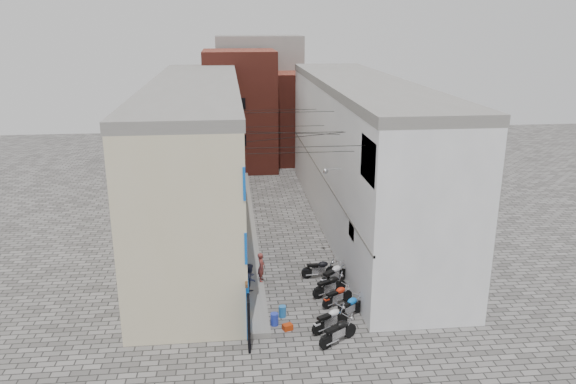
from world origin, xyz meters
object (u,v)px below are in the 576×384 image
object	(u,v)px
motorcycle_b	(330,318)
motorcycle_d	(337,295)
motorcycle_e	(330,284)
motorcycle_g	(319,268)
motorcycle_a	(338,330)
person_a	(261,267)
red_crate	(288,327)
person_b	(251,278)
motorcycle_f	(334,274)
water_jug_far	(282,311)
motorcycle_c	(349,307)
water_jug_near	(274,319)

from	to	relation	value
motorcycle_b	motorcycle_d	xyz separation A→B (m)	(0.71, 2.09, -0.05)
motorcycle_e	motorcycle_g	size ratio (longest dim) A/B	1.04
motorcycle_a	person_a	bearing A→B (deg)	174.22
motorcycle_e	red_crate	size ratio (longest dim) A/B	4.75
motorcycle_g	red_crate	world-z (taller)	motorcycle_g
motorcycle_a	motorcycle_d	bearing A→B (deg)	136.89
motorcycle_a	person_b	world-z (taller)	person_b
motorcycle_e	motorcycle_f	world-z (taller)	motorcycle_f
motorcycle_b	motorcycle_g	world-z (taller)	motorcycle_b
motorcycle_e	motorcycle_f	xyz separation A→B (m)	(0.38, 1.02, 0.03)
motorcycle_e	person_a	size ratio (longest dim) A/B	1.29
motorcycle_a	motorcycle_b	world-z (taller)	motorcycle_a
motorcycle_e	red_crate	xyz separation A→B (m)	(-2.29, -2.87, -0.42)
motorcycle_d	red_crate	world-z (taller)	motorcycle_d
motorcycle_e	water_jug_far	xyz separation A→B (m)	(-2.40, -1.78, -0.29)
motorcycle_c	person_a	size ratio (longest dim) A/B	1.26
water_jug_far	motorcycle_g	bearing A→B (deg)	58.99
water_jug_far	red_crate	bearing A→B (deg)	-84.19
motorcycle_c	motorcycle_d	size ratio (longest dim) A/B	1.07
motorcycle_c	motorcycle_f	size ratio (longest dim) A/B	0.92
motorcycle_c	red_crate	world-z (taller)	motorcycle_c
motorcycle_d	motorcycle_g	world-z (taller)	motorcycle_g
motorcycle_a	motorcycle_f	bearing A→B (deg)	138.84
motorcycle_d	motorcycle_e	distance (m)	1.00
motorcycle_a	motorcycle_b	xyz separation A→B (m)	(-0.13, 1.01, -0.02)
person_a	person_b	size ratio (longest dim) A/B	1.01
water_jug_far	motorcycle_d	bearing A→B (deg)	17.10
motorcycle_e	person_b	bearing A→B (deg)	-119.54
person_a	motorcycle_c	bearing A→B (deg)	-128.51
motorcycle_b	motorcycle_g	distance (m)	4.99
motorcycle_c	water_jug_far	size ratio (longest dim) A/B	3.61
motorcycle_g	red_crate	size ratio (longest dim) A/B	4.58
motorcycle_g	person_b	distance (m)	3.94
motorcycle_a	red_crate	xyz separation A→B (m)	(-1.90, 1.21, -0.44)
motorcycle_b	person_a	xyz separation A→B (m)	(-2.60, 4.41, 0.43)
motorcycle_d	motorcycle_f	bearing A→B (deg)	144.37
motorcycle_d	water_jug_near	size ratio (longest dim) A/B	3.21
water_jug_far	motorcycle_e	bearing A→B (deg)	36.52
person_a	red_crate	world-z (taller)	person_a
motorcycle_b	motorcycle_f	bearing A→B (deg)	137.87
motorcycle_g	water_jug_far	bearing A→B (deg)	-32.80
motorcycle_d	person_b	xyz separation A→B (m)	(-3.88, 1.15, 0.47)
motorcycle_b	person_b	xyz separation A→B (m)	(-3.17, 3.24, 0.43)
person_b	water_jug_far	xyz separation A→B (m)	(1.29, -1.95, -0.72)
person_a	water_jug_near	xyz separation A→B (m)	(0.32, -3.76, -0.71)
motorcycle_b	motorcycle_f	xyz separation A→B (m)	(0.90, 4.09, 0.03)
water_jug_far	motorcycle_a	bearing A→B (deg)	-48.85
motorcycle_a	person_b	distance (m)	5.40
motorcycle_f	water_jug_near	bearing A→B (deg)	-83.36
water_jug_far	red_crate	world-z (taller)	water_jug_far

